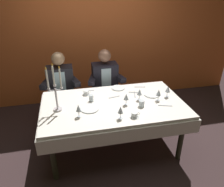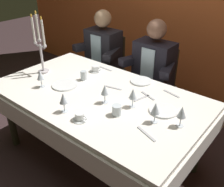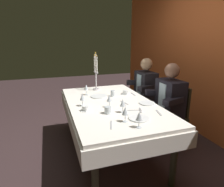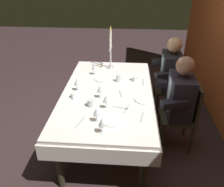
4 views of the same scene
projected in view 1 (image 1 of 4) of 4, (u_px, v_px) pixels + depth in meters
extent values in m
plane|color=#362627|center=(113.00, 146.00, 3.23)|extent=(12.00, 12.00, 0.00)
cube|color=#D7612D|center=(94.00, 33.00, 4.06)|extent=(6.00, 0.12, 2.70)
cube|color=white|center=(113.00, 104.00, 2.90)|extent=(1.90, 1.10, 0.04)
cube|color=white|center=(113.00, 111.00, 2.95)|extent=(1.94, 1.14, 0.18)
cylinder|color=#2E2E1E|center=(53.00, 157.00, 2.54)|extent=(0.07, 0.07, 0.70)
cylinder|color=#2E2E1E|center=(181.00, 138.00, 2.85)|extent=(0.07, 0.07, 0.70)
cylinder|color=#2E2E1E|center=(54.00, 117.00, 3.28)|extent=(0.07, 0.07, 0.70)
cylinder|color=#2E2E1E|center=(156.00, 106.00, 3.60)|extent=(0.07, 0.07, 0.70)
cylinder|color=silver|center=(58.00, 109.00, 2.73)|extent=(0.11, 0.11, 0.02)
cylinder|color=silver|center=(56.00, 99.00, 2.66)|extent=(0.02, 0.02, 0.28)
cylinder|color=silver|center=(55.00, 86.00, 2.58)|extent=(0.04, 0.04, 0.02)
cylinder|color=white|center=(53.00, 76.00, 2.52)|extent=(0.02, 0.02, 0.24)
ellipsoid|color=yellow|center=(52.00, 65.00, 2.46)|extent=(0.02, 0.02, 0.03)
cylinder|color=silver|center=(58.00, 90.00, 2.62)|extent=(0.07, 0.01, 0.01)
cylinder|color=silver|center=(61.00, 88.00, 2.61)|extent=(0.04, 0.04, 0.02)
cylinder|color=white|center=(60.00, 78.00, 2.56)|extent=(0.02, 0.02, 0.24)
ellipsoid|color=yellow|center=(59.00, 68.00, 2.49)|extent=(0.02, 0.02, 0.03)
cylinder|color=silver|center=(52.00, 91.00, 2.60)|extent=(0.07, 0.01, 0.01)
cylinder|color=silver|center=(49.00, 89.00, 2.59)|extent=(0.04, 0.04, 0.02)
cylinder|color=white|center=(47.00, 79.00, 2.53)|extent=(0.02, 0.02, 0.24)
ellipsoid|color=yellow|center=(46.00, 69.00, 2.47)|extent=(0.02, 0.02, 0.03)
cylinder|color=white|center=(90.00, 108.00, 2.76)|extent=(0.25, 0.25, 0.01)
cylinder|color=white|center=(118.00, 88.00, 3.30)|extent=(0.21, 0.21, 0.01)
cylinder|color=white|center=(152.00, 95.00, 3.10)|extent=(0.22, 0.22, 0.01)
cylinder|color=silver|center=(126.00, 104.00, 2.86)|extent=(0.06, 0.06, 0.00)
cylinder|color=silver|center=(126.00, 102.00, 2.84)|extent=(0.01, 0.01, 0.07)
cone|color=silver|center=(126.00, 97.00, 2.80)|extent=(0.07, 0.07, 0.08)
cylinder|color=silver|center=(139.00, 100.00, 2.98)|extent=(0.06, 0.06, 0.00)
cylinder|color=silver|center=(139.00, 97.00, 2.96)|extent=(0.01, 0.01, 0.07)
cone|color=silver|center=(140.00, 92.00, 2.92)|extent=(0.07, 0.07, 0.08)
cylinder|color=silver|center=(167.00, 97.00, 3.06)|extent=(0.06, 0.06, 0.00)
cylinder|color=silver|center=(167.00, 94.00, 3.04)|extent=(0.01, 0.01, 0.07)
cone|color=silver|center=(168.00, 89.00, 3.00)|extent=(0.07, 0.07, 0.08)
cylinder|color=#E0D172|center=(168.00, 91.00, 3.02)|extent=(0.04, 0.04, 0.03)
cylinder|color=silver|center=(158.00, 100.00, 2.96)|extent=(0.06, 0.06, 0.00)
cylinder|color=silver|center=(158.00, 98.00, 2.94)|extent=(0.01, 0.01, 0.07)
cone|color=silver|center=(159.00, 92.00, 2.91)|extent=(0.07, 0.07, 0.08)
cylinder|color=maroon|center=(159.00, 94.00, 2.92)|extent=(0.04, 0.04, 0.03)
cylinder|color=silver|center=(120.00, 118.00, 2.56)|extent=(0.06, 0.06, 0.00)
cylinder|color=silver|center=(120.00, 115.00, 2.54)|extent=(0.01, 0.01, 0.07)
cone|color=silver|center=(120.00, 110.00, 2.51)|extent=(0.07, 0.07, 0.08)
cylinder|color=maroon|center=(120.00, 111.00, 2.52)|extent=(0.04, 0.04, 0.03)
cylinder|color=silver|center=(79.00, 116.00, 2.60)|extent=(0.06, 0.06, 0.00)
cylinder|color=silver|center=(79.00, 114.00, 2.58)|extent=(0.01, 0.01, 0.07)
cone|color=silver|center=(78.00, 108.00, 2.54)|extent=(0.07, 0.07, 0.08)
cylinder|color=maroon|center=(79.00, 110.00, 2.55)|extent=(0.04, 0.04, 0.03)
cylinder|color=silver|center=(142.00, 103.00, 2.80)|extent=(0.07, 0.07, 0.08)
cylinder|color=silver|center=(91.00, 98.00, 2.92)|extent=(0.06, 0.06, 0.09)
cylinder|color=white|center=(86.00, 94.00, 3.12)|extent=(0.12, 0.12, 0.01)
cylinder|color=white|center=(86.00, 92.00, 3.11)|extent=(0.08, 0.08, 0.05)
torus|color=white|center=(90.00, 92.00, 3.12)|extent=(0.04, 0.01, 0.04)
cylinder|color=white|center=(134.00, 117.00, 2.59)|extent=(0.12, 0.12, 0.01)
cylinder|color=white|center=(134.00, 114.00, 2.58)|extent=(0.08, 0.08, 0.05)
torus|color=white|center=(138.00, 114.00, 2.59)|extent=(0.04, 0.01, 0.04)
cube|color=#B7B7BC|center=(135.00, 95.00, 3.11)|extent=(0.06, 0.17, 0.01)
cube|color=#B7B7BC|center=(135.00, 92.00, 3.17)|extent=(0.17, 0.07, 0.01)
cube|color=#B7B7BC|center=(140.00, 87.00, 3.34)|extent=(0.17, 0.05, 0.01)
cube|color=#B7B7BC|center=(88.00, 91.00, 3.23)|extent=(0.17, 0.02, 0.01)
cube|color=#B7B7BC|center=(114.00, 97.00, 3.05)|extent=(0.17, 0.05, 0.01)
cube|color=#B7B7BC|center=(165.00, 105.00, 2.83)|extent=(0.19, 0.08, 0.01)
cylinder|color=#2E2E1E|center=(53.00, 116.00, 3.57)|extent=(0.04, 0.04, 0.42)
cylinder|color=#2E2E1E|center=(75.00, 114.00, 3.64)|extent=(0.04, 0.04, 0.42)
cylinder|color=#2E2E1E|center=(54.00, 106.00, 3.89)|extent=(0.04, 0.04, 0.42)
cylinder|color=#2E2E1E|center=(74.00, 103.00, 3.96)|extent=(0.04, 0.04, 0.42)
cube|color=#2E2E1E|center=(63.00, 98.00, 3.66)|extent=(0.42, 0.42, 0.04)
cube|color=#2E2E1E|center=(61.00, 81.00, 3.72)|extent=(0.38, 0.04, 0.44)
cube|color=black|center=(61.00, 82.00, 3.53)|extent=(0.42, 0.26, 0.54)
cube|color=silver|center=(61.00, 84.00, 3.40)|extent=(0.16, 0.01, 0.40)
sphere|color=tan|center=(58.00, 59.00, 3.35)|extent=(0.21, 0.21, 0.21)
cube|color=black|center=(46.00, 84.00, 3.38)|extent=(0.19, 0.34, 0.08)
cube|color=black|center=(74.00, 81.00, 3.47)|extent=(0.19, 0.34, 0.08)
cylinder|color=#2E2E1E|center=(97.00, 111.00, 3.72)|extent=(0.04, 0.04, 0.42)
cylinder|color=#2E2E1E|center=(117.00, 109.00, 3.78)|extent=(0.04, 0.04, 0.42)
cylinder|color=#2E2E1E|center=(94.00, 101.00, 4.03)|extent=(0.04, 0.04, 0.42)
cylinder|color=#2E2E1E|center=(113.00, 99.00, 4.10)|extent=(0.04, 0.04, 0.42)
cube|color=#2E2E1E|center=(105.00, 94.00, 3.80)|extent=(0.42, 0.42, 0.04)
cube|color=#2E2E1E|center=(103.00, 77.00, 3.86)|extent=(0.38, 0.04, 0.44)
cube|color=black|center=(105.00, 79.00, 3.67)|extent=(0.42, 0.26, 0.54)
cube|color=silver|center=(106.00, 80.00, 3.54)|extent=(0.16, 0.01, 0.40)
sphere|color=#97654D|center=(104.00, 56.00, 3.49)|extent=(0.21, 0.21, 0.21)
cube|color=black|center=(93.00, 80.00, 3.52)|extent=(0.19, 0.34, 0.08)
cube|color=black|center=(119.00, 78.00, 3.61)|extent=(0.19, 0.34, 0.08)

